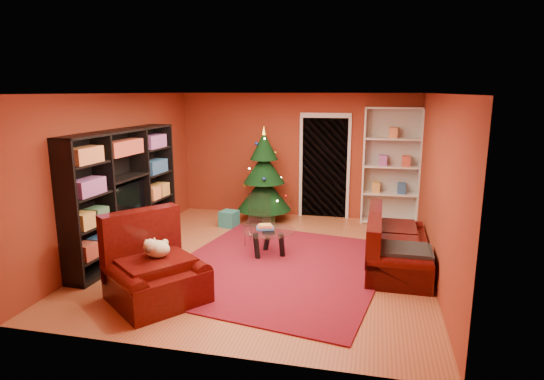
% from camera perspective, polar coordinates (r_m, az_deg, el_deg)
% --- Properties ---
extents(floor, '(5.00, 5.50, 0.05)m').
position_cam_1_polar(floor, '(7.37, -0.70, -8.85)').
color(floor, '#A05130').
rests_on(floor, ground).
extents(ceiling, '(5.00, 5.50, 0.05)m').
position_cam_1_polar(ceiling, '(6.87, -0.76, 12.22)').
color(ceiling, silver).
rests_on(ceiling, wall_back).
extents(wall_back, '(5.00, 0.05, 2.60)m').
position_cam_1_polar(wall_back, '(9.69, 3.12, 4.37)').
color(wall_back, maroon).
rests_on(wall_back, ground).
extents(wall_left, '(0.05, 5.50, 2.60)m').
position_cam_1_polar(wall_left, '(7.97, -18.67, 2.02)').
color(wall_left, maroon).
rests_on(wall_left, ground).
extents(wall_right, '(0.05, 5.50, 2.60)m').
position_cam_1_polar(wall_right, '(6.88, 20.19, 0.35)').
color(wall_right, maroon).
rests_on(wall_right, ground).
extents(doorway, '(1.06, 0.60, 2.16)m').
position_cam_1_polar(doorway, '(9.60, 6.60, 2.72)').
color(doorway, black).
rests_on(doorway, floor).
extents(rug, '(3.62, 4.04, 0.02)m').
position_cam_1_polar(rug, '(7.03, 0.71, -9.60)').
color(rug, maroon).
rests_on(rug, floor).
extents(media_unit, '(0.54, 2.69, 2.05)m').
position_cam_1_polar(media_unit, '(7.63, -18.16, -0.51)').
color(media_unit, black).
rests_on(media_unit, floor).
extents(christmas_tree, '(1.40, 1.40, 1.97)m').
position_cam_1_polar(christmas_tree, '(9.25, -1.00, 1.85)').
color(christmas_tree, black).
rests_on(christmas_tree, floor).
extents(gift_box_teal, '(0.38, 0.38, 0.31)m').
position_cam_1_polar(gift_box_teal, '(9.07, -5.42, -3.61)').
color(gift_box_teal, teal).
rests_on(gift_box_teal, floor).
extents(gift_box_green, '(0.32, 0.32, 0.26)m').
position_cam_1_polar(gift_box_green, '(9.25, -0.46, -3.41)').
color(gift_box_green, '#26572C').
rests_on(gift_box_green, floor).
extents(gift_box_red, '(0.27, 0.27, 0.24)m').
position_cam_1_polar(gift_box_red, '(9.83, -1.19, -2.54)').
color(gift_box_red, maroon).
rests_on(gift_box_red, floor).
extents(white_bookshelf, '(1.11, 0.40, 2.39)m').
position_cam_1_polar(white_bookshelf, '(9.38, 14.74, 2.87)').
color(white_bookshelf, white).
rests_on(white_bookshelf, floor).
extents(armchair, '(1.63, 1.63, 0.91)m').
position_cam_1_polar(armchair, '(6.01, -14.34, -9.38)').
color(armchair, '#360806').
rests_on(armchair, rug).
extents(dog, '(0.48, 0.50, 0.29)m').
position_cam_1_polar(dog, '(6.00, -14.22, -7.17)').
color(dog, beige).
rests_on(dog, armchair).
extents(sofa, '(0.91, 1.98, 0.85)m').
position_cam_1_polar(sofa, '(7.18, 15.53, -6.10)').
color(sofa, '#360806').
rests_on(sofa, rug).
extents(coffee_table, '(1.07, 1.07, 0.53)m').
position_cam_1_polar(coffee_table, '(7.44, -0.44, -6.61)').
color(coffee_table, gray).
rests_on(coffee_table, rug).
extents(acrylic_chair, '(0.42, 0.45, 0.80)m').
position_cam_1_polar(acrylic_chair, '(7.88, -1.92, -4.17)').
color(acrylic_chair, '#66605B').
rests_on(acrylic_chair, rug).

